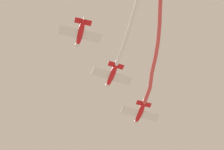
% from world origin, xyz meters
% --- Properties ---
extents(airplane_lead, '(6.06, 7.06, 1.89)m').
position_xyz_m(airplane_lead, '(2.94, -0.31, 67.98)').
color(airplane_lead, red).
extents(smoke_trail_lead, '(20.10, 9.84, 3.81)m').
position_xyz_m(smoke_trail_lead, '(14.59, 6.35, 69.56)').
color(smoke_trail_lead, '#DB4C4C').
extents(airplane_left_wing, '(6.14, 6.93, 1.89)m').
position_xyz_m(airplane_left_wing, '(12.86, -2.58, 68.23)').
color(airplane_left_wing, red).
extents(airplane_right_wing, '(5.97, 7.19, 1.89)m').
position_xyz_m(airplane_right_wing, '(22.76, -4.83, 68.48)').
color(airplane_right_wing, red).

